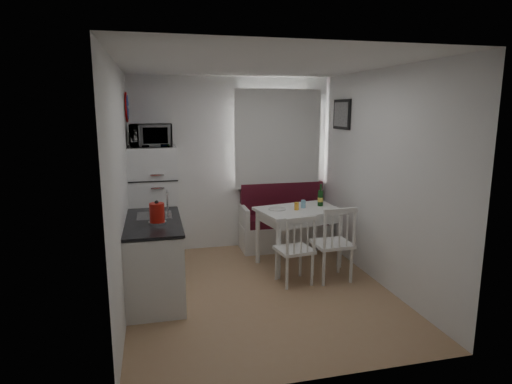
% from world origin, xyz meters
% --- Properties ---
extents(floor, '(3.00, 3.50, 0.02)m').
position_xyz_m(floor, '(0.00, 0.00, 0.00)').
color(floor, tan).
rests_on(floor, ground).
extents(ceiling, '(3.00, 3.50, 0.02)m').
position_xyz_m(ceiling, '(0.00, 0.00, 2.60)').
color(ceiling, white).
rests_on(ceiling, wall_back).
extents(wall_back, '(3.00, 0.02, 2.60)m').
position_xyz_m(wall_back, '(0.00, 1.75, 1.30)').
color(wall_back, white).
rests_on(wall_back, floor).
extents(wall_front, '(3.00, 0.02, 2.60)m').
position_xyz_m(wall_front, '(0.00, -1.75, 1.30)').
color(wall_front, white).
rests_on(wall_front, floor).
extents(wall_left, '(0.02, 3.50, 2.60)m').
position_xyz_m(wall_left, '(-1.50, 0.00, 1.30)').
color(wall_left, white).
rests_on(wall_left, floor).
extents(wall_right, '(0.02, 3.50, 2.60)m').
position_xyz_m(wall_right, '(1.50, 0.00, 1.30)').
color(wall_right, white).
rests_on(wall_right, floor).
extents(window, '(1.22, 0.06, 1.47)m').
position_xyz_m(window, '(0.70, 1.72, 1.62)').
color(window, white).
rests_on(window, wall_back).
extents(curtain, '(1.35, 0.02, 1.50)m').
position_xyz_m(curtain, '(0.70, 1.65, 1.68)').
color(curtain, white).
rests_on(curtain, wall_back).
extents(kitchen_counter, '(0.62, 1.32, 1.16)m').
position_xyz_m(kitchen_counter, '(-1.20, 0.16, 0.46)').
color(kitchen_counter, white).
rests_on(kitchen_counter, floor).
extents(wall_sign, '(0.03, 0.40, 0.40)m').
position_xyz_m(wall_sign, '(-1.47, 1.45, 2.15)').
color(wall_sign, '#1B3DA2').
rests_on(wall_sign, wall_left).
extents(picture_frame, '(0.04, 0.52, 0.42)m').
position_xyz_m(picture_frame, '(1.48, 1.10, 2.05)').
color(picture_frame, black).
rests_on(picture_frame, wall_right).
extents(bench, '(1.39, 0.53, 0.99)m').
position_xyz_m(bench, '(0.78, 1.51, 0.33)').
color(bench, white).
rests_on(bench, floor).
extents(dining_table, '(1.19, 0.94, 0.80)m').
position_xyz_m(dining_table, '(0.72, 0.71, 0.71)').
color(dining_table, white).
rests_on(dining_table, floor).
extents(chair_left, '(0.46, 0.45, 0.47)m').
position_xyz_m(chair_left, '(0.47, 0.05, 0.55)').
color(chair_left, white).
rests_on(chair_left, floor).
extents(chair_right, '(0.47, 0.45, 0.52)m').
position_xyz_m(chair_right, '(0.97, 0.04, 0.60)').
color(chair_right, white).
rests_on(chair_right, floor).
extents(fridge, '(0.65, 0.65, 1.62)m').
position_xyz_m(fridge, '(-1.18, 1.40, 0.81)').
color(fridge, white).
rests_on(fridge, floor).
extents(microwave, '(0.55, 0.37, 0.31)m').
position_xyz_m(microwave, '(-1.18, 1.35, 1.78)').
color(microwave, white).
rests_on(microwave, fridge).
extents(kettle, '(0.19, 0.19, 0.26)m').
position_xyz_m(kettle, '(-1.15, -0.02, 1.03)').
color(kettle, '#B7170E').
rests_on(kettle, kitchen_counter).
extents(wine_bottle, '(0.08, 0.08, 0.31)m').
position_xyz_m(wine_bottle, '(1.07, 0.81, 0.95)').
color(wine_bottle, '#164619').
rests_on(wine_bottle, dining_table).
extents(drinking_glass_orange, '(0.06, 0.06, 0.10)m').
position_xyz_m(drinking_glass_orange, '(0.67, 0.66, 0.85)').
color(drinking_glass_orange, '#FAA929').
rests_on(drinking_glass_orange, dining_table).
extents(drinking_glass_blue, '(0.06, 0.06, 0.11)m').
position_xyz_m(drinking_glass_blue, '(0.80, 0.76, 0.85)').
color(drinking_glass_blue, '#7CB5D3').
rests_on(drinking_glass_blue, dining_table).
extents(plate, '(0.24, 0.24, 0.02)m').
position_xyz_m(plate, '(0.42, 0.73, 0.81)').
color(plate, white).
rests_on(plate, dining_table).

